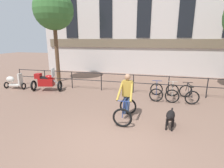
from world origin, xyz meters
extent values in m
plane|color=#7A5B4C|center=(0.00, 0.00, 0.00)|extent=(60.00, 60.00, 0.00)
cylinder|color=black|center=(-7.50, 5.20, 0.53)|extent=(0.05, 0.05, 1.05)
cylinder|color=black|center=(-5.62, 5.20, 0.53)|extent=(0.05, 0.05, 1.05)
cylinder|color=black|center=(-3.75, 5.20, 0.53)|extent=(0.05, 0.05, 1.05)
cylinder|color=black|center=(-1.88, 5.20, 0.53)|extent=(0.05, 0.05, 1.05)
cylinder|color=black|center=(0.00, 5.20, 0.53)|extent=(0.05, 0.05, 1.05)
cylinder|color=black|center=(1.88, 5.20, 0.53)|extent=(0.05, 0.05, 1.05)
cylinder|color=black|center=(3.75, 5.20, 0.53)|extent=(0.05, 0.05, 1.05)
cylinder|color=black|center=(0.00, 5.20, 1.02)|extent=(15.00, 0.04, 0.04)
cylinder|color=black|center=(0.00, 5.20, 0.58)|extent=(15.00, 0.04, 0.04)
cube|color=beige|center=(0.00, 11.00, 5.63)|extent=(18.00, 0.60, 11.26)
cube|color=brown|center=(0.00, 10.64, 2.60)|extent=(17.10, 0.12, 0.70)
cube|color=black|center=(-6.30, 10.67, 6.19)|extent=(1.10, 0.06, 6.30)
torus|color=black|center=(0.15, 1.14, 0.34)|extent=(0.68, 0.08, 0.68)
torus|color=black|center=(0.18, 2.24, 0.34)|extent=(0.68, 0.08, 0.68)
cylinder|color=navy|center=(0.16, 1.57, 0.58)|extent=(0.05, 0.49, 0.60)
cylinder|color=navy|center=(0.17, 1.90, 0.54)|extent=(0.04, 0.23, 0.52)
cylinder|color=navy|center=(0.17, 1.67, 0.83)|extent=(0.05, 0.66, 0.10)
cylinder|color=navy|center=(0.17, 2.02, 0.31)|extent=(0.04, 0.44, 0.08)
cylinder|color=navy|center=(0.17, 2.12, 0.57)|extent=(0.03, 0.26, 0.47)
cylinder|color=navy|center=(0.16, 1.24, 0.60)|extent=(0.03, 0.23, 0.54)
cylinder|color=navy|center=(0.16, 1.34, 0.87)|extent=(0.48, 0.04, 0.03)
cube|color=black|center=(0.17, 2.00, 0.82)|extent=(0.12, 0.24, 0.05)
cube|color=#AD8933|center=(0.17, 2.00, 1.15)|extent=(0.36, 0.23, 0.60)
sphere|color=#A87A5B|center=(0.17, 2.00, 1.59)|extent=(0.22, 0.22, 0.22)
cylinder|color=#AD8933|center=(-0.04, 1.67, 1.14)|extent=(0.16, 0.72, 0.60)
cylinder|color=#AD8933|center=(0.38, 1.66, 1.14)|extent=(0.13, 0.72, 0.60)
cylinder|color=navy|center=(0.10, 1.90, 0.52)|extent=(0.13, 0.31, 0.69)
cylinder|color=navy|center=(0.24, 1.90, 0.58)|extent=(0.15, 0.31, 0.58)
ellipsoid|color=black|center=(1.74, 1.45, 0.47)|extent=(0.38, 0.59, 0.32)
cylinder|color=black|center=(1.69, 1.23, 0.50)|extent=(0.21, 0.20, 0.18)
sphere|color=black|center=(1.67, 1.09, 0.56)|extent=(0.17, 0.17, 0.17)
cone|color=black|center=(1.65, 1.01, 0.55)|extent=(0.11, 0.12, 0.09)
cylinder|color=black|center=(1.80, 1.77, 0.54)|extent=(0.09, 0.19, 0.12)
cylinder|color=black|center=(1.61, 1.29, 0.20)|extent=(0.06, 0.06, 0.41)
cylinder|color=black|center=(1.79, 1.26, 0.20)|extent=(0.06, 0.06, 0.41)
cylinder|color=black|center=(1.68, 1.63, 0.20)|extent=(0.06, 0.06, 0.41)
cylinder|color=black|center=(1.86, 1.60, 0.20)|extent=(0.06, 0.06, 0.41)
torus|color=black|center=(-4.17, 4.47, 0.31)|extent=(0.24, 0.63, 0.62)
torus|color=black|center=(-5.69, 4.17, 0.31)|extent=(0.24, 0.63, 0.62)
cube|color=maroon|center=(-4.93, 4.32, 0.53)|extent=(0.91, 0.56, 0.44)
ellipsoid|color=maroon|center=(-4.74, 4.36, 0.83)|extent=(0.53, 0.41, 0.24)
cube|color=black|center=(-5.04, 4.30, 0.80)|extent=(0.61, 0.41, 0.10)
cylinder|color=#B2B2B7|center=(-4.37, 4.44, 0.49)|extent=(0.44, 0.14, 0.41)
cube|color=silver|center=(-4.49, 4.41, 1.10)|extent=(0.12, 0.44, 0.50)
cube|color=maroon|center=(-5.37, 4.23, 0.89)|extent=(0.38, 0.42, 0.28)
torus|color=black|center=(1.27, 5.07, 0.33)|extent=(0.66, 0.07, 0.66)
torus|color=black|center=(1.25, 4.03, 0.33)|extent=(0.66, 0.07, 0.66)
cylinder|color=navy|center=(1.26, 4.67, 0.56)|extent=(0.04, 0.47, 0.58)
cylinder|color=navy|center=(1.26, 4.35, 0.53)|extent=(0.03, 0.22, 0.51)
cylinder|color=navy|center=(1.26, 4.57, 0.81)|extent=(0.04, 0.63, 0.10)
cylinder|color=navy|center=(1.26, 4.24, 0.31)|extent=(0.03, 0.42, 0.07)
cylinder|color=navy|center=(1.26, 4.14, 0.55)|extent=(0.03, 0.25, 0.46)
cylinder|color=navy|center=(1.27, 4.98, 0.59)|extent=(0.03, 0.21, 0.52)
cylinder|color=navy|center=(1.26, 4.89, 0.84)|extent=(0.48, 0.04, 0.03)
cube|color=black|center=(1.26, 4.26, 0.80)|extent=(0.12, 0.24, 0.05)
torus|color=black|center=(2.07, 5.07, 0.33)|extent=(0.66, 0.12, 0.66)
torus|color=black|center=(1.98, 4.03, 0.33)|extent=(0.66, 0.12, 0.66)
cylinder|color=#9E998E|center=(2.04, 4.67, 0.56)|extent=(0.07, 0.47, 0.58)
cylinder|color=#9E998E|center=(2.01, 4.35, 0.53)|extent=(0.05, 0.22, 0.51)
cylinder|color=#9E998E|center=(2.03, 4.57, 0.81)|extent=(0.09, 0.63, 0.10)
cylinder|color=#9E998E|center=(2.00, 4.24, 0.31)|extent=(0.06, 0.42, 0.07)
cylinder|color=#9E998E|center=(1.99, 4.14, 0.55)|extent=(0.04, 0.25, 0.46)
cylinder|color=#9E998E|center=(2.07, 4.98, 0.59)|extent=(0.04, 0.21, 0.52)
cylinder|color=#9E998E|center=(2.06, 4.88, 0.84)|extent=(0.48, 0.07, 0.03)
cube|color=black|center=(2.00, 4.26, 0.80)|extent=(0.14, 0.25, 0.05)
torus|color=black|center=(2.73, 5.07, 0.33)|extent=(0.66, 0.14, 0.66)
torus|color=black|center=(2.86, 4.03, 0.33)|extent=(0.66, 0.14, 0.66)
cylinder|color=black|center=(2.78, 4.66, 0.56)|extent=(0.09, 0.47, 0.58)
cylinder|color=black|center=(2.82, 4.35, 0.53)|extent=(0.06, 0.22, 0.51)
cylinder|color=black|center=(2.80, 4.57, 0.81)|extent=(0.11, 0.63, 0.10)
cylinder|color=black|center=(2.84, 4.24, 0.31)|extent=(0.08, 0.42, 0.07)
cylinder|color=black|center=(2.85, 4.14, 0.55)|extent=(0.05, 0.25, 0.46)
cylinder|color=black|center=(2.75, 4.98, 0.59)|extent=(0.05, 0.21, 0.52)
cylinder|color=black|center=(2.76, 4.88, 0.84)|extent=(0.48, 0.09, 0.03)
cube|color=black|center=(2.83, 4.26, 0.80)|extent=(0.15, 0.25, 0.05)
torus|color=black|center=(-6.49, 4.28, 0.20)|extent=(0.10, 0.40, 0.40)
torus|color=black|center=(-7.69, 4.21, 0.20)|extent=(0.10, 0.40, 0.40)
cube|color=beige|center=(-7.09, 4.24, 0.24)|extent=(0.69, 0.31, 0.08)
cube|color=beige|center=(-6.67, 4.27, 0.60)|extent=(0.12, 0.32, 0.72)
ellipsoid|color=beige|center=(-7.35, 4.23, 0.58)|extent=(0.53, 0.33, 0.36)
cylinder|color=brown|center=(-5.56, 6.70, 2.04)|extent=(0.26, 0.26, 4.09)
sphere|color=#386B33|center=(-5.56, 6.70, 4.80)|extent=(2.60, 2.60, 2.60)
camera|label=1|loc=(1.16, -4.25, 2.94)|focal=28.00mm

